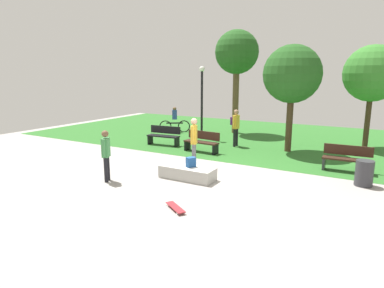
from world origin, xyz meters
name	(u,v)px	position (x,y,z in m)	size (l,w,h in m)	color
ground_plane	(208,179)	(0.00, 0.00, 0.00)	(28.00, 28.00, 0.00)	#9E9993
grass_lawn	(277,138)	(0.00, 8.08, 0.00)	(26.60, 11.84, 0.01)	#2D6B28
concrete_ledge	(187,173)	(-0.60, -0.34, 0.20)	(1.82, 0.71, 0.41)	#A8A59E
backpack_on_ledge	(191,162)	(-0.50, -0.28, 0.57)	(0.28, 0.20, 0.32)	#1E4C8C
skater_performing_trick	(106,152)	(-2.71, -1.79, 0.95)	(0.33, 0.39, 1.64)	black
skater_watching	(194,139)	(-1.09, 0.96, 1.08)	(0.30, 0.41, 1.82)	slate
skateboard_by_ledge	(175,207)	(0.42, -2.66, 0.06)	(0.78, 0.61, 0.08)	#A5262D
park_bench_far_left	(347,158)	(3.82, 3.18, 0.48)	(1.61, 0.52, 0.91)	#331E14
park_bench_near_lamppost	(202,141)	(-2.00, 3.30, 0.48)	(1.64, 0.62, 0.91)	#331E14
park_bench_center_lawn	(164,135)	(-4.28, 3.69, 0.48)	(1.63, 0.60, 0.91)	black
tree_young_birch	(373,74)	(4.19, 7.74, 3.37)	(2.50, 2.50, 4.64)	#42301E
tree_tall_oak	(237,54)	(-2.66, 8.64, 4.50)	(2.45, 2.45, 5.81)	brown
tree_slender_maple	(292,75)	(1.25, 5.31, 3.34)	(2.47, 2.47, 4.60)	#42301E
lamp_post	(202,95)	(-3.50, 6.08, 2.32)	(0.28, 0.28, 3.77)	black
trash_bin	(364,173)	(4.42, 1.76, 0.40)	(0.52, 0.52, 0.79)	#333338
pedestrian_with_backpack	(236,124)	(-1.19, 5.12, 1.06)	(0.38, 0.43, 1.75)	black
cyclist_on_bicycle	(175,121)	(-5.87, 7.12, 0.63)	(1.56, 1.04, 1.52)	black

